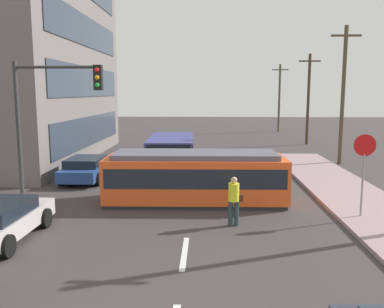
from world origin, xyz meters
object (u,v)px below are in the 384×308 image
at_px(parked_sedan_far, 86,168).
at_px(utility_pole_far, 308,98).
at_px(traffic_light_mast, 50,110).
at_px(utility_pole_mid, 343,93).
at_px(city_bus, 171,151).
at_px(utility_pole_distant, 279,97).
at_px(pedestrian_crossing, 234,198).
at_px(streetcar_tram, 195,176).
at_px(stop_sign, 364,158).

bearing_deg(parked_sedan_far, utility_pole_far, 45.61).
relative_size(traffic_light_mast, utility_pole_mid, 0.65).
xyz_separation_m(parked_sedan_far, utility_pole_far, (14.68, 15.00, 3.37)).
distance_m(city_bus, utility_pole_distant, 25.73).
bearing_deg(pedestrian_crossing, utility_pole_far, 70.70).
relative_size(traffic_light_mast, utility_pole_far, 0.72).
xyz_separation_m(streetcar_tram, utility_pole_distant, (8.64, 30.66, 2.88)).
bearing_deg(traffic_light_mast, city_bus, 71.01).
bearing_deg(utility_pole_distant, stop_sign, -94.82).
relative_size(parked_sedan_far, traffic_light_mast, 0.76).
distance_m(parked_sedan_far, utility_pole_far, 21.26).
distance_m(pedestrian_crossing, stop_sign, 4.75).
bearing_deg(parked_sedan_far, pedestrian_crossing, -44.51).
xyz_separation_m(pedestrian_crossing, stop_sign, (4.51, 0.82, 1.25)).
xyz_separation_m(streetcar_tram, stop_sign, (5.87, -2.12, 1.13)).
height_order(city_bus, traffic_light_mast, traffic_light_mast).
xyz_separation_m(pedestrian_crossing, traffic_light_mast, (-6.27, 0.58, 2.88)).
distance_m(stop_sign, utility_pole_mid, 11.94).
relative_size(city_bus, utility_pole_distant, 0.78).
distance_m(pedestrian_crossing, traffic_light_mast, 6.93).
distance_m(parked_sedan_far, utility_pole_distant, 30.46).
bearing_deg(city_bus, utility_pole_far, 47.78).
bearing_deg(traffic_light_mast, utility_pole_distant, 67.69).
xyz_separation_m(streetcar_tram, pedestrian_crossing, (1.37, -2.93, -0.12)).
xyz_separation_m(city_bus, stop_sign, (7.48, -9.35, 1.12)).
bearing_deg(traffic_light_mast, pedestrian_crossing, -5.28).
bearing_deg(traffic_light_mast, stop_sign, 1.27).
relative_size(pedestrian_crossing, parked_sedan_far, 0.40).
height_order(utility_pole_mid, utility_pole_far, utility_pole_mid).
distance_m(city_bus, pedestrian_crossing, 10.59).
distance_m(streetcar_tram, traffic_light_mast, 6.10).
relative_size(utility_pole_mid, utility_pole_distant, 1.11).
bearing_deg(utility_pole_mid, parked_sedan_far, -159.80).
relative_size(parked_sedan_far, utility_pole_far, 0.55).
height_order(pedestrian_crossing, stop_sign, stop_sign).
distance_m(streetcar_tram, utility_pole_distant, 31.98).
distance_m(streetcar_tram, utility_pole_mid, 13.16).
bearing_deg(stop_sign, traffic_light_mast, -178.73).
bearing_deg(utility_pole_mid, pedestrian_crossing, -121.19).
bearing_deg(utility_pole_mid, streetcar_tram, -133.37).
bearing_deg(utility_pole_distant, utility_pole_far, -88.05).
bearing_deg(streetcar_tram, utility_pole_far, 64.52).
bearing_deg(utility_pole_distant, city_bus, -113.62).
relative_size(streetcar_tram, utility_pole_distant, 0.96).
height_order(parked_sedan_far, stop_sign, stop_sign).
distance_m(streetcar_tram, pedestrian_crossing, 3.24).
bearing_deg(utility_pole_mid, utility_pole_far, 88.31).
height_order(parked_sedan_far, utility_pole_mid, utility_pole_mid).
xyz_separation_m(city_bus, utility_pole_mid, (10.36, 2.03, 3.30)).
bearing_deg(utility_pole_distant, utility_pole_mid, -89.70).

